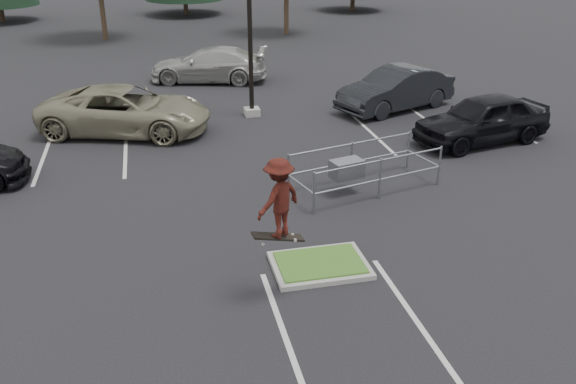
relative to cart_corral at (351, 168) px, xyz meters
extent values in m
plane|color=black|center=(-2.02, -3.88, -0.78)|extent=(120.00, 120.00, 0.00)
cube|color=gray|center=(-2.02, -3.88, -0.72)|extent=(2.20, 1.60, 0.12)
cube|color=#3B6921|center=(-2.02, -3.88, -0.65)|extent=(1.95, 1.35, 0.05)
cube|color=beige|center=(-6.52, 5.12, -0.78)|extent=(0.12, 5.20, 0.01)
cube|color=beige|center=(-9.22, 5.12, -0.78)|extent=(0.12, 5.20, 0.01)
cube|color=beige|center=(2.48, 5.12, -0.78)|extent=(0.12, 5.20, 0.01)
cube|color=beige|center=(5.18, 5.12, -0.78)|extent=(0.12, 5.20, 0.01)
cube|color=beige|center=(7.88, 5.12, -0.78)|extent=(0.12, 5.20, 0.01)
cube|color=beige|center=(-3.37, -6.88, -0.78)|extent=(0.12, 6.00, 0.01)
cube|color=beige|center=(-0.67, -6.88, -0.78)|extent=(0.12, 6.00, 0.01)
cube|color=gray|center=(-1.52, 8.12, -0.63)|extent=(0.60, 0.60, 0.30)
cylinder|color=#38281C|center=(-8.02, 26.62, 0.97)|extent=(0.32, 0.32, 3.50)
cylinder|color=#38281C|center=(3.98, 25.92, 0.74)|extent=(0.32, 0.32, 3.04)
cylinder|color=#38281C|center=(-16.02, 36.12, -0.18)|extent=(0.36, 0.36, 1.20)
cylinder|color=#38281C|center=(-2.02, 36.62, -0.18)|extent=(0.36, 0.36, 1.20)
cylinder|color=#38281C|center=(11.98, 35.62, -0.18)|extent=(0.36, 0.36, 1.20)
cylinder|color=gray|center=(-1.43, -1.14, -0.16)|extent=(0.06, 0.06, 1.24)
cylinder|color=gray|center=(-1.80, 0.32, -0.16)|extent=(0.06, 0.06, 1.24)
cylinder|color=gray|center=(0.67, -0.61, -0.16)|extent=(0.06, 0.06, 1.24)
cylinder|color=gray|center=(0.30, 0.86, -0.16)|extent=(0.06, 0.06, 1.24)
cylinder|color=gray|center=(2.76, -0.08, -0.16)|extent=(0.06, 0.06, 1.24)
cylinder|color=gray|center=(2.39, 1.39, -0.16)|extent=(0.06, 0.06, 1.24)
cylinder|color=gray|center=(0.67, -0.61, -0.19)|extent=(4.20, 1.12, 0.05)
cylinder|color=gray|center=(0.67, -0.61, 0.41)|extent=(4.20, 1.12, 0.05)
cylinder|color=gray|center=(0.30, 0.86, -0.19)|extent=(4.20, 1.12, 0.05)
cylinder|color=gray|center=(0.30, 0.86, 0.41)|extent=(4.20, 1.12, 0.05)
cube|color=gray|center=(-0.15, -0.04, 0.00)|extent=(1.03, 0.77, 0.52)
cube|color=black|center=(-3.22, -4.88, 0.72)|extent=(1.10, 0.41, 0.29)
cylinder|color=beige|center=(-3.55, -4.99, 0.66)|extent=(0.07, 0.04, 0.07)
cylinder|color=beige|center=(-3.55, -4.77, 0.66)|extent=(0.07, 0.04, 0.07)
cylinder|color=beige|center=(-2.88, -4.99, 0.66)|extent=(0.07, 0.04, 0.07)
cylinder|color=beige|center=(-2.88, -4.77, 0.66)|extent=(0.07, 0.04, 0.07)
imported|color=maroon|center=(-3.22, -4.88, 1.60)|extent=(1.24, 1.12, 1.67)
imported|color=gray|center=(-6.52, 7.09, 0.09)|extent=(6.82, 4.69, 1.73)
imported|color=black|center=(4.48, 7.62, 0.08)|extent=(5.53, 3.63, 1.72)
imported|color=black|center=(5.98, 3.12, 0.08)|extent=(5.34, 2.98, 1.72)
imported|color=#AEADA8|center=(-2.52, 14.12, 0.04)|extent=(6.06, 3.72, 1.64)
camera|label=1|loc=(-5.47, -15.55, 6.70)|focal=38.00mm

